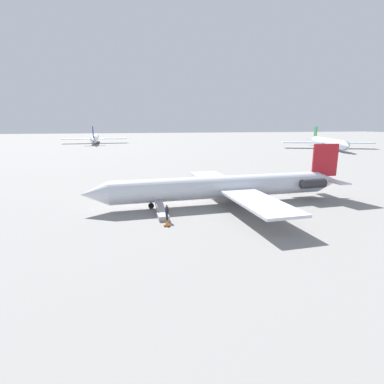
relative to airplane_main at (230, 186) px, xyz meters
name	(u,v)px	position (x,y,z in m)	size (l,w,h in m)	color
ground_plane	(222,203)	(1.02, 0.03, -2.16)	(600.00, 600.00, 0.00)	gray
airplane_main	(230,186)	(0.00, 0.00, 0.00)	(34.08, 25.89, 7.23)	silver
airplane_far_left	(327,142)	(-69.13, -72.22, 0.41)	(35.23, 44.53, 8.64)	silver
airplane_far_right	(95,138)	(25.49, -129.93, 0.44)	(32.42, 42.50, 8.73)	silver
boarding_stairs	(162,214)	(9.15, 4.15, -1.78)	(1.15, 4.04, 1.77)	#99999E
passenger	(167,212)	(8.83, 5.36, -1.16)	(0.36, 0.54, 1.74)	#23232D
traffic_cone_near_stairs	(167,223)	(9.06, 6.94, -1.83)	(0.64, 0.64, 0.70)	black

